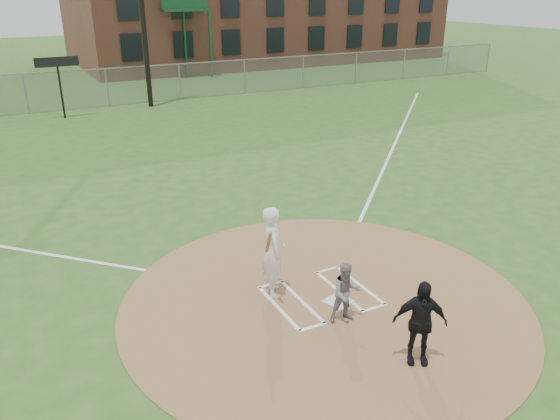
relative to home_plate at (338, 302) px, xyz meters
name	(u,v)px	position (x,y,z in m)	size (l,w,h in m)	color
ground	(324,300)	(-0.20, 0.23, -0.04)	(140.00, 140.00, 0.00)	#2E581E
dirt_circle	(324,300)	(-0.20, 0.23, -0.03)	(8.40, 8.40, 0.02)	olive
home_plate	(338,302)	(0.00, 0.00, 0.00)	(0.49, 0.49, 0.03)	silver
foul_line_first	(395,143)	(8.80, 9.23, -0.03)	(0.10, 24.00, 0.01)	white
catcher	(346,293)	(-0.24, -0.60, 0.60)	(0.60, 0.47, 1.23)	slate
umpire	(420,322)	(0.16, -2.20, 0.77)	(0.92, 0.38, 1.56)	black
batters_boxes	(320,296)	(-0.20, 0.38, -0.01)	(2.08, 1.88, 0.01)	white
batter_at_plate	(273,251)	(-1.02, 0.96, 0.97)	(0.75, 1.11, 1.97)	white
outfield_fence	(107,88)	(-0.20, 22.23, 0.98)	(56.08, 0.08, 2.03)	slate
scoreboard_sign	(58,69)	(-2.70, 20.43, 2.35)	(2.00, 0.10, 2.93)	black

